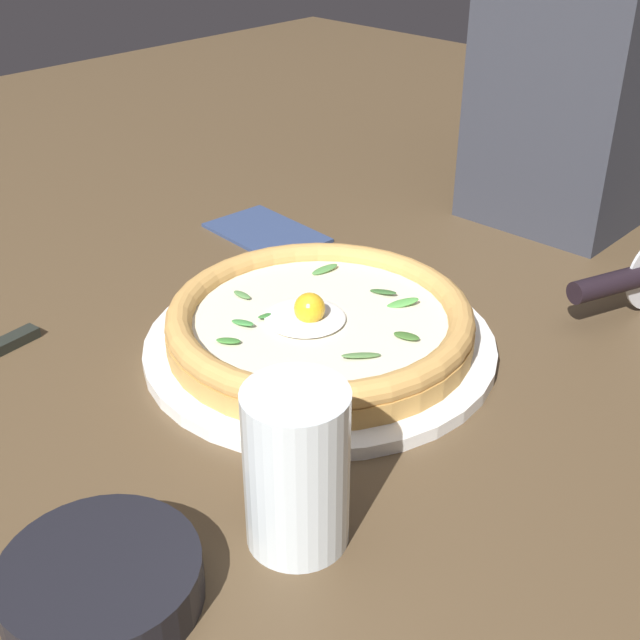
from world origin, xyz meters
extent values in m
cube|color=brown|center=(0.00, 0.00, -0.01)|extent=(2.40, 2.40, 0.03)
cylinder|color=white|center=(0.03, -0.01, 0.01)|extent=(0.32, 0.32, 0.01)
cylinder|color=tan|center=(0.03, -0.01, 0.02)|extent=(0.28, 0.28, 0.02)
torus|color=tan|center=(0.03, -0.01, 0.04)|extent=(0.28, 0.28, 0.02)
cylinder|color=#F2E8C9|center=(0.03, -0.01, 0.03)|extent=(0.23, 0.23, 0.00)
ellipsoid|color=white|center=(0.04, 0.00, 0.04)|extent=(0.07, 0.07, 0.01)
sphere|color=yellow|center=(0.03, 0.00, 0.05)|extent=(0.03, 0.03, 0.03)
ellipsoid|color=#3E8033|center=(0.06, 0.07, 0.04)|extent=(0.02, 0.02, 0.00)
ellipsoid|color=#367833|center=(0.06, 0.02, 0.04)|extent=(0.02, 0.03, 0.00)
ellipsoid|color=#4E8842|center=(0.09, -0.08, 0.04)|extent=(0.02, 0.03, 0.01)
ellipsoid|color=#3A6428|center=(-0.05, -0.04, 0.04)|extent=(0.03, 0.01, 0.01)
ellipsoid|color=#4A933F|center=(-0.01, -0.08, 0.04)|extent=(0.03, 0.03, 0.01)
ellipsoid|color=#418E42|center=(0.07, 0.05, 0.04)|extent=(0.03, 0.01, 0.01)
ellipsoid|color=#517D42|center=(-0.04, 0.01, 0.04)|extent=(0.03, 0.03, 0.01)
ellipsoid|color=#4E7D42|center=(0.11, 0.01, 0.04)|extent=(0.02, 0.01, 0.00)
ellipsoid|color=#33602C|center=(0.02, -0.09, 0.04)|extent=(0.03, 0.01, 0.01)
cylinder|color=black|center=(-0.07, 0.29, 0.02)|extent=(0.12, 0.12, 0.03)
cylinder|color=black|center=(-0.13, -0.24, 0.04)|extent=(0.05, 0.09, 0.02)
cylinder|color=silver|center=(-0.12, 0.17, 0.06)|extent=(0.07, 0.07, 0.12)
cylinder|color=#DDD379|center=(-0.12, 0.17, 0.02)|extent=(0.06, 0.06, 0.03)
cube|color=navy|center=(0.26, -0.16, 0.00)|extent=(0.15, 0.10, 0.01)
camera|label=1|loc=(-0.41, 0.45, 0.41)|focal=46.54mm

